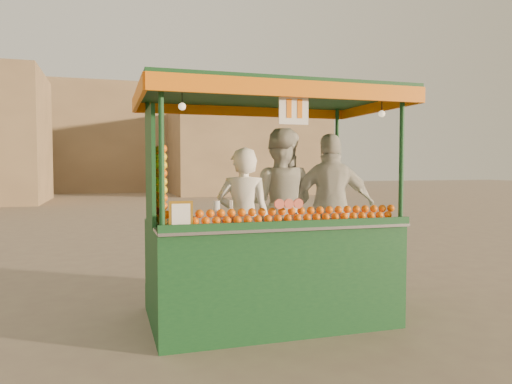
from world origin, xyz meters
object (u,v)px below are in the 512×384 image
object	(u,v)px
juice_cart	(264,247)
vendor_left	(244,221)
vendor_middle	(280,205)
vendor_right	(332,208)

from	to	relation	value
juice_cart	vendor_left	size ratio (longest dim) A/B	1.74
vendor_middle	juice_cart	bearing A→B (deg)	85.55
vendor_left	vendor_middle	xyz separation A→B (m)	(0.58, 0.48, 0.12)
vendor_middle	vendor_right	bearing A→B (deg)	-175.21
vendor_middle	vendor_right	size ratio (longest dim) A/B	1.04
vendor_right	vendor_middle	bearing A→B (deg)	-9.68
juice_cart	vendor_right	xyz separation A→B (m)	(0.95, 0.33, 0.36)
vendor_left	vendor_middle	size ratio (longest dim) A/B	0.86
juice_cart	vendor_right	bearing A→B (deg)	19.22
juice_cart	vendor_left	xyz separation A→B (m)	(-0.19, 0.11, 0.27)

